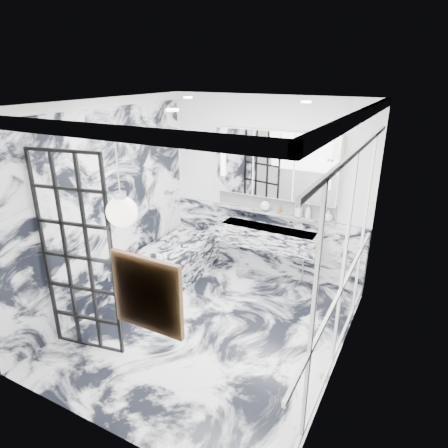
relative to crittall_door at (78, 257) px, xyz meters
The scene contains 25 objects.
floor 1.89m from the crittall_door, 41.15° to the left, with size 3.60×3.60×0.00m, color white.
ceiling 2.18m from the crittall_door, 41.15° to the left, with size 3.60×3.60×0.00m, color white.
wall_back 2.99m from the crittall_door, 68.19° to the left, with size 3.60×3.60×0.00m, color white.
wall_front 1.40m from the crittall_door, 36.91° to the right, with size 3.60×3.60×0.00m, color white.
wall_left 1.11m from the crittall_door, 116.96° to the left, with size 3.60×3.60×0.00m, color white.
wall_right 2.88m from the crittall_door, 19.67° to the left, with size 3.60×3.60×0.00m, color white.
marble_clad_back 3.03m from the crittall_door, 68.01° to the left, with size 3.18×0.05×1.05m, color white.
marble_clad_left 1.09m from the crittall_door, 116.25° to the left, with size 0.02×3.56×2.68m, color white.
panel_molding 2.86m from the crittall_door, 19.81° to the left, with size 0.03×3.40×2.30m, color white.
soap_bottle_a 3.23m from the crittall_door, 55.88° to the left, with size 0.08×0.08×0.20m, color #8C5919.
soap_bottle_b 3.16m from the crittall_door, 57.99° to the left, with size 0.08×0.09×0.19m, color #4C4C51.
soap_bottle_c 3.41m from the crittall_door, 51.79° to the left, with size 0.13×0.13×0.16m, color silver.
face_pot 2.91m from the crittall_door, 67.04° to the left, with size 0.16×0.16×0.16m, color white.
amber_bottle 3.01m from the crittall_door, 62.87° to the left, with size 0.04×0.04×0.10m, color #8C5919.
flower_vase 1.33m from the crittall_door, 77.52° to the left, with size 0.08×0.08×0.12m, color silver.
crittall_door is the anchor object (origin of this frame).
artwork 1.86m from the crittall_door, 25.94° to the right, with size 0.50×0.05×0.50m, color #C27D13.
pendant_light 1.45m from the crittall_door, 20.53° to the right, with size 0.26×0.26×0.26m, color white.
trough_sink 2.86m from the crittall_door, 63.50° to the left, with size 1.60×0.45×0.30m, color silver.
ledge 2.97m from the crittall_door, 64.92° to the left, with size 1.90×0.14×0.04m, color silver.
subway_tile 3.02m from the crittall_door, 65.42° to the left, with size 1.90×0.03×0.23m, color white.
mirror_cabinet 3.04m from the crittall_door, 64.97° to the left, with size 1.90×0.16×1.00m, color white.
sconce_left 2.70m from the crittall_door, 80.44° to the left, with size 0.07×0.07×0.40m, color white.
sconce_right 3.38m from the crittall_door, 51.35° to the left, with size 0.07×0.07×0.40m, color white.
bathtub 2.07m from the crittall_door, 92.07° to the left, with size 0.75×1.65×0.55m, color silver.
Camera 1 is at (2.20, -3.72, 3.13)m, focal length 32.00 mm.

